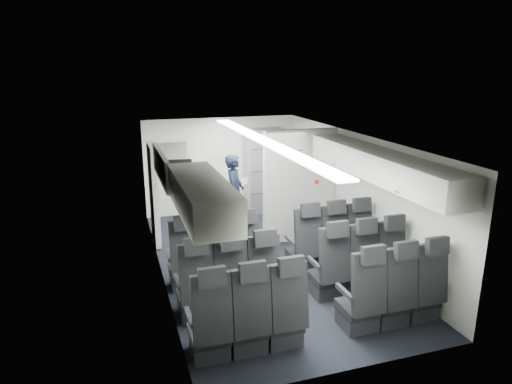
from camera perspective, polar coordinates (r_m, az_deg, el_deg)
cabin_shell at (r=7.52m, az=0.93°, el=-0.98°), size 3.41×6.01×2.16m
seat_row_front at (r=7.30m, az=2.25°, el=-7.56°), size 3.33×0.56×1.24m
seat_row_mid at (r=6.54m, az=4.99°, el=-10.52°), size 3.33×0.56×1.24m
seat_row_rear at (r=5.82m, az=8.49°, el=-14.19°), size 3.33×0.56×1.24m
overhead_bin_left_rear at (r=5.11m, az=-6.77°, el=-0.60°), size 0.53×1.80×0.40m
overhead_bin_left_front_open at (r=6.81m, az=-9.95°, el=2.34°), size 0.64×1.70×0.72m
overhead_bin_right_rear at (r=6.25m, az=19.29°, el=1.64°), size 0.53×1.80×0.40m
overhead_bin_right_front at (r=7.68m, az=11.54°, el=4.71°), size 0.53×1.70×0.40m
bulkhead_partition at (r=8.59m, az=5.42°, el=0.75°), size 1.40×0.15×2.13m
galley_unit at (r=10.35m, az=1.10°, el=2.69°), size 0.85×0.52×1.90m
boarding_door at (r=8.72m, az=-12.67°, el=-0.17°), size 0.12×1.27×1.86m
flight_attendant at (r=9.20m, az=-2.70°, el=-0.08°), size 0.57×0.67×1.57m
carry_on_bag at (r=6.80m, az=-9.57°, el=2.93°), size 0.40×0.31×0.22m
papers at (r=9.14m, az=-1.49°, el=1.34°), size 0.16×0.11×0.12m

